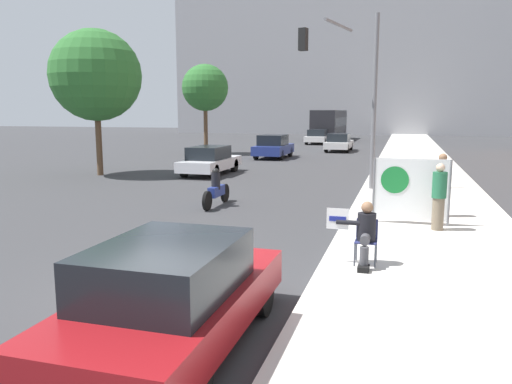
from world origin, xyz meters
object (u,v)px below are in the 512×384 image
seated_protester (365,232)px  traffic_light_pole (348,74)px  parked_car_curbside (172,295)px  street_tree_near_curb (96,76)px  pedestrian_behind (441,185)px  city_bus_on_road (330,123)px  car_on_road_midblock (273,147)px  jogger_on_sidewalk (439,196)px  car_on_road_distant (339,142)px  car_on_road_nearest (210,160)px  street_tree_midblock (205,88)px  car_on_road_far_lane (318,137)px  motorcycle_on_road (216,190)px  protest_banner (410,190)px

seated_protester → traffic_light_pole: bearing=91.4°
parked_car_curbside → street_tree_near_curb: size_ratio=0.61×
pedestrian_behind → parked_car_curbside: size_ratio=0.42×
seated_protester → city_bus_on_road: city_bus_on_road is taller
city_bus_on_road → pedestrian_behind: bearing=-77.6°
pedestrian_behind → car_on_road_midblock: bearing=144.2°
jogger_on_sidewalk → car_on_road_distant: bearing=-83.6°
jogger_on_sidewalk → car_on_road_nearest: bearing=-50.6°
traffic_light_pole → street_tree_midblock: (-11.39, 14.01, 0.27)m
car_on_road_far_lane → motorcycle_on_road: bearing=-86.3°
car_on_road_distant → street_tree_near_curb: size_ratio=0.66×
seated_protester → car_on_road_far_lane: size_ratio=0.26×
pedestrian_behind → street_tree_near_curb: street_tree_near_curb is taller
jogger_on_sidewalk → parked_car_curbside: size_ratio=0.39×
traffic_light_pole → motorcycle_on_road: size_ratio=2.87×
seated_protester → car_on_road_distant: bearing=91.0°
car_on_road_midblock → car_on_road_far_lane: (0.38, 15.34, -0.06)m
jogger_on_sidewalk → car_on_road_midblock: size_ratio=0.38×
protest_banner → street_tree_midblock: 24.54m
protest_banner → street_tree_near_curb: 16.28m
city_bus_on_road → motorcycle_on_road: city_bus_on_road is taller
jogger_on_sidewalk → protest_banner: size_ratio=0.85×
car_on_road_far_lane → street_tree_near_curb: size_ratio=0.68×
seated_protester → street_tree_near_curb: bearing=132.3°
car_on_road_nearest → motorcycle_on_road: 8.20m
traffic_light_pole → car_on_road_far_lane: 28.49m
seated_protester → protest_banner: (0.83, 3.87, 0.25)m
car_on_road_midblock → street_tree_near_curb: (-5.70, -10.91, 3.88)m
pedestrian_behind → city_bus_on_road: 39.95m
pedestrian_behind → street_tree_midblock: 24.05m
car_on_road_midblock → parked_car_curbside: bearing=-78.3°
street_tree_near_curb → motorcycle_on_road: bearing=-35.7°
protest_banner → parked_car_curbside: protest_banner is taller
street_tree_near_curb → street_tree_midblock: bearing=88.5°
jogger_on_sidewalk → protest_banner: 0.82m
car_on_road_far_lane → street_tree_midblock: street_tree_midblock is taller
street_tree_near_curb → car_on_road_far_lane: bearing=77.0°
jogger_on_sidewalk → traffic_light_pole: (-2.94, 6.53, 3.39)m
parked_car_curbside → car_on_road_nearest: 17.90m
parked_car_curbside → motorcycle_on_road: size_ratio=1.88×
protest_banner → motorcycle_on_road: size_ratio=0.86×
pedestrian_behind → seated_protester: bearing=-81.9°
car_on_road_distant → car_on_road_far_lane: (-3.00, 8.39, 0.00)m
motorcycle_on_road → street_tree_near_curb: size_ratio=0.32×
pedestrian_behind → car_on_road_midblock: pedestrian_behind is taller
jogger_on_sidewalk → street_tree_midblock: street_tree_midblock is taller
car_on_road_midblock → city_bus_on_road: bearing=88.6°
protest_banner → city_bus_on_road: 40.96m
street_tree_near_curb → parked_car_curbside: bearing=-53.7°
car_on_road_far_lane → motorcycle_on_road: size_ratio=2.10×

